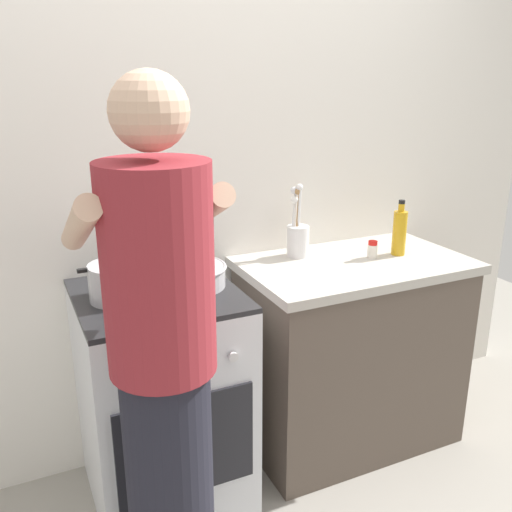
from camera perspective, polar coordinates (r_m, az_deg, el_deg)
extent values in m
plane|color=gray|center=(2.59, 0.13, -22.47)|extent=(6.00, 6.00, 0.00)
cube|color=silver|center=(2.55, -0.56, 8.22)|extent=(3.20, 0.10, 2.50)
cube|color=brown|center=(2.69, 9.57, -10.02)|extent=(0.96, 0.56, 0.86)
cube|color=#B7B2A8|center=(2.51, 10.10, -0.91)|extent=(1.00, 0.60, 0.04)
cube|color=silver|center=(2.35, -9.48, -14.20)|extent=(0.60, 0.60, 0.88)
cube|color=#232326|center=(2.15, -10.09, -3.97)|extent=(0.60, 0.60, 0.02)
cube|color=black|center=(2.12, -7.04, -18.77)|extent=(0.51, 0.01, 0.40)
cylinder|color=silver|center=(1.90, -12.63, -12.22)|extent=(0.04, 0.01, 0.04)
cylinder|color=silver|center=(1.94, -7.35, -11.27)|extent=(0.04, 0.01, 0.04)
cylinder|color=silver|center=(1.99, -2.34, -10.27)|extent=(0.04, 0.01, 0.04)
cylinder|color=#B2B2B7|center=(2.09, -13.90, -2.56)|extent=(0.21, 0.21, 0.13)
cube|color=black|center=(2.05, -17.29, -1.42)|extent=(0.04, 0.02, 0.01)
cube|color=black|center=(2.09, -10.83, -0.54)|extent=(0.04, 0.02, 0.01)
cylinder|color=#B7B7BC|center=(2.18, -6.70, -2.07)|extent=(0.27, 0.27, 0.08)
torus|color=#B7B7BC|center=(2.16, -6.74, -1.15)|extent=(0.28, 0.28, 0.01)
cylinder|color=silver|center=(2.52, 4.29, 1.52)|extent=(0.10, 0.10, 0.14)
cylinder|color=silver|center=(2.51, 3.83, 3.39)|extent=(0.04, 0.04, 0.27)
sphere|color=silver|center=(2.47, 3.90, 6.69)|extent=(0.03, 0.03, 0.03)
cylinder|color=silver|center=(2.50, 4.37, 3.45)|extent=(0.01, 0.03, 0.29)
sphere|color=silver|center=(2.46, 4.46, 7.00)|extent=(0.03, 0.03, 0.03)
cylinder|color=white|center=(2.51, 3.89, 3.03)|extent=(0.03, 0.03, 0.22)
sphere|color=white|center=(2.48, 3.95, 5.76)|extent=(0.03, 0.03, 0.03)
cylinder|color=#9E7547|center=(2.50, 4.24, 3.32)|extent=(0.04, 0.04, 0.27)
sphere|color=#9E7547|center=(2.47, 4.31, 6.60)|extent=(0.03, 0.03, 0.03)
cylinder|color=silver|center=(2.55, 11.78, 0.47)|extent=(0.04, 0.04, 0.06)
cylinder|color=red|center=(2.54, 11.83, 1.32)|extent=(0.04, 0.04, 0.02)
cylinder|color=gold|center=(2.61, 14.41, 2.27)|extent=(0.06, 0.06, 0.20)
cylinder|color=gold|center=(2.58, 14.61, 4.79)|extent=(0.03, 0.03, 0.04)
cylinder|color=black|center=(2.57, 14.66, 5.36)|extent=(0.03, 0.03, 0.02)
cylinder|color=black|center=(1.88, -8.63, -23.24)|extent=(0.26, 0.26, 0.90)
cylinder|color=maroon|center=(1.50, -9.94, -1.46)|extent=(0.30, 0.30, 0.58)
sphere|color=#D3AA8C|center=(1.42, -10.86, 14.33)|extent=(0.20, 0.20, 0.20)
cylinder|color=#D3AA8C|center=(1.57, -17.52, 3.04)|extent=(0.07, 0.41, 0.24)
cylinder|color=#D3AA8C|center=(1.65, -5.75, 4.45)|extent=(0.07, 0.41, 0.24)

